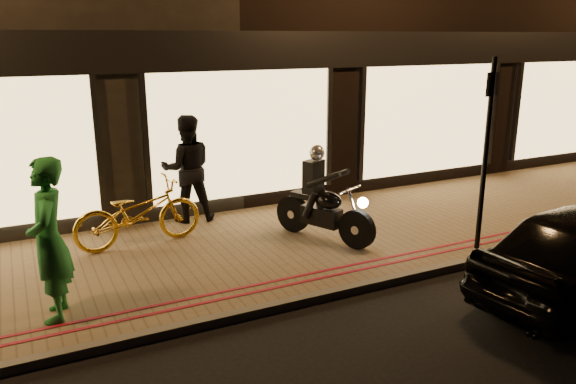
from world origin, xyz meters
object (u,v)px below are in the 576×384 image
object	(u,v)px
motorcycle	(322,204)
bicycle_gold	(138,213)
sign_post	(486,145)
person_green	(49,240)

from	to	relation	value
motorcycle	bicycle_gold	size ratio (longest dim) A/B	0.88
sign_post	person_green	xyz separation A→B (m)	(-6.24, 0.55, -0.69)
motorcycle	bicycle_gold	xyz separation A→B (m)	(-2.79, 1.08, -0.07)
sign_post	bicycle_gold	xyz separation A→B (m)	(-4.82, 2.56, -1.14)
motorcycle	person_green	distance (m)	4.33
motorcycle	person_green	world-z (taller)	person_green
sign_post	bicycle_gold	world-z (taller)	sign_post
sign_post	motorcycle	bearing A→B (deg)	143.84
motorcycle	sign_post	world-z (taller)	sign_post
person_green	bicycle_gold	bearing A→B (deg)	153.45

